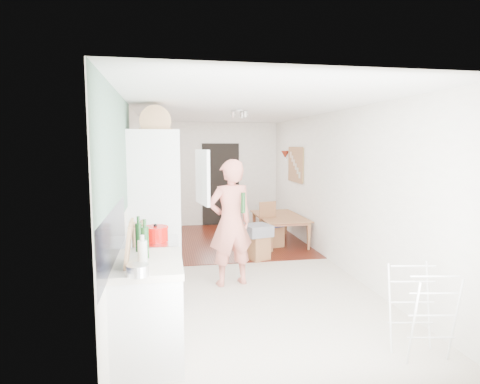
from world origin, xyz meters
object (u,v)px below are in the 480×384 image
object	(u,v)px
dining_chair	(272,225)
drying_rack	(421,313)
person	(230,211)
dining_table	(281,231)
stool	(258,248)

from	to	relation	value
dining_chair	drying_rack	bearing A→B (deg)	-100.28
person	dining_table	world-z (taller)	person
person	drying_rack	size ratio (longest dim) A/B	2.48
stool	drying_rack	world-z (taller)	drying_rack
dining_table	stool	xyz separation A→B (m)	(-0.73, -1.12, -0.03)
dining_table	dining_chair	distance (m)	0.45
dining_table	drying_rack	world-z (taller)	drying_rack
dining_table	dining_chair	xyz separation A→B (m)	(-0.27, -0.30, 0.20)
person	stool	world-z (taller)	person
person	stool	distance (m)	1.55
person	dining_chair	distance (m)	2.32
person	dining_table	size ratio (longest dim) A/B	1.57
person	stool	xyz separation A→B (m)	(0.66, 1.13, -0.83)
dining_chair	drying_rack	size ratio (longest dim) A/B	1.02
dining_table	drying_rack	bearing A→B (deg)	179.62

